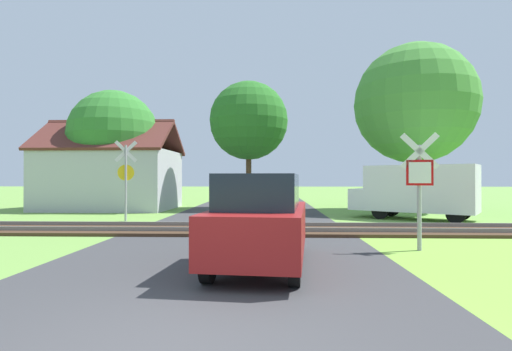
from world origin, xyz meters
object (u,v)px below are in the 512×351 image
object	(u,v)px
tree_right	(415,104)
crossing_sign_far	(126,174)
parked_car	(261,220)
tree_left	(114,135)
stop_sign_near	(419,182)
mail_truck	(416,190)
house	(111,177)
tree_center	(249,121)

from	to	relation	value
tree_right	crossing_sign_far	bearing A→B (deg)	-157.94
tree_right	parked_car	size ratio (longest dim) A/B	2.10
tree_left	parked_car	size ratio (longest dim) A/B	1.58
crossing_sign_far	parked_car	size ratio (longest dim) A/B	0.78
stop_sign_near	mail_truck	distance (m)	7.73
stop_sign_near	tree_right	distance (m)	12.84
tree_right	tree_left	world-z (taller)	tree_right
stop_sign_near	parked_car	bearing A→B (deg)	37.43
tree_left	mail_truck	xyz separation A→B (m)	(14.69, -4.88, -2.85)
tree_right	parked_car	distance (m)	16.12
house	tree_center	xyz separation A→B (m)	(7.61, 0.57, 3.17)
mail_truck	tree_center	bearing A→B (deg)	85.59
stop_sign_near	tree_left	distance (m)	17.36
stop_sign_near	tree_left	xyz separation A→B (m)	(-12.13, 12.17, 2.47)
parked_car	tree_center	bearing A→B (deg)	99.81
tree_right	tree_left	distance (m)	16.25
mail_truck	parked_car	distance (m)	11.05
house	tree_right	size ratio (longest dim) A/B	0.82
stop_sign_near	house	distance (m)	17.45
tree_center	tree_right	size ratio (longest dim) A/B	0.82
stop_sign_near	crossing_sign_far	xyz separation A→B (m)	(-9.23, 6.14, 0.25)
tree_center	tree_left	size ratio (longest dim) A/B	1.10
crossing_sign_far	house	size ratio (longest dim) A/B	0.45
tree_right	parked_car	world-z (taller)	tree_right
crossing_sign_far	tree_right	world-z (taller)	tree_right
house	parked_car	distance (m)	16.62
stop_sign_near	crossing_sign_far	bearing A→B (deg)	-22.48
tree_right	tree_left	size ratio (longest dim) A/B	1.33
tree_right	stop_sign_near	bearing A→B (deg)	-109.32
parked_car	tree_right	bearing A→B (deg)	65.76
house	parked_car	size ratio (longest dim) A/B	1.73
parked_car	crossing_sign_far	bearing A→B (deg)	130.70
stop_sign_near	tree_center	bearing A→B (deg)	-58.81
crossing_sign_far	mail_truck	world-z (taller)	crossing_sign_far
crossing_sign_far	mail_truck	xyz separation A→B (m)	(11.79, 1.14, -0.64)
stop_sign_near	tree_right	size ratio (longest dim) A/B	0.32
stop_sign_near	tree_left	world-z (taller)	tree_left
house	tree_center	distance (m)	8.27
crossing_sign_far	mail_truck	bearing A→B (deg)	-10.25
tree_left	crossing_sign_far	bearing A→B (deg)	-64.36
tree_right	tree_left	bearing A→B (deg)	177.70
house	parked_car	bearing A→B (deg)	-57.83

